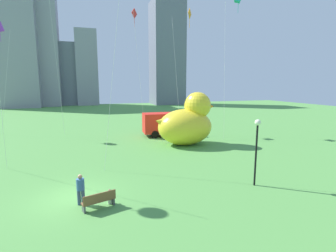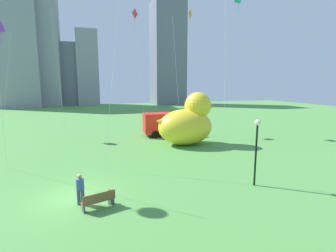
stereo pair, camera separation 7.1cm
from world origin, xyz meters
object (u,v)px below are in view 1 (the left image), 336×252
Objects in this scene: person_adult at (81,188)px; kite_orange at (188,21)px; park_bench at (99,200)px; lamppost at (257,140)px; person_child at (110,196)px; box_truck at (165,124)px; kite_red at (135,20)px; giant_inflatable_duck at (187,123)px; kite_purple at (0,28)px.

person_adult is 26.16m from kite_orange.
lamppost is (9.62, 0.20, 2.49)m from park_bench.
box_truck reaches higher than person_child.
box_truck is at bearing -59.85° from kite_red.
kite_red reaches higher than park_bench.
box_truck is (9.77, 16.34, 0.51)m from person_adult.
person_adult is at bearing 164.19° from person_child.
kite_red is at bearing 75.08° from person_child.
giant_inflatable_duck reaches higher than box_truck.
park_bench is 19.33m from box_truck.
park_bench is at bearing -117.37° from box_truck.
person_adult reaches higher than park_bench.
lamppost reaches higher than person_child.
park_bench is 0.11× the size of kite_red.
person_adult is 19.04m from box_truck.
park_bench is 0.11× the size of kite_orange.
lamppost is 0.27× the size of kite_red.
park_bench is at bearing -67.73° from kite_purple.
person_child is 0.20× the size of lamppost.
lamppost is at bearing -1.19° from person_child.
kite_red is (-3.38, 21.47, 11.54)m from lamppost.
giant_inflatable_duck reaches higher than park_bench.
person_adult is 2.00× the size of person_child.
person_child is at bearing -104.92° from kite_red.
park_bench is 0.69m from person_child.
kite_red is at bearing -6.18° from kite_purple.
kite_purple is (-8.68, 22.59, 12.02)m from person_adult.
park_bench is 26.57m from kite_red.
person_child is at bearing -128.39° from giant_inflatable_duck.
lamppost is at bearing -98.85° from kite_orange.
kite_red reaches higher than kite_purple.
kite_red reaches higher than person_child.
kite_purple is 15.99m from kite_red.
box_truck is at bearing 59.13° from person_adult.
giant_inflatable_duck is (9.74, 11.96, 1.89)m from park_bench.
park_bench is 26.51m from kite_orange.
box_truck is (-0.74, 16.94, -1.53)m from lamppost.
kite_purple is at bearing 129.62° from lamppost.
person_child is at bearing -15.81° from person_adult.
park_bench reaches higher than person_child.
kite_orange reaches higher than kite_purple.
person_child is 0.06× the size of kite_purple.
giant_inflatable_duck is at bearing -80.50° from box_truck.
kite_orange is at bearing 81.15° from lamppost.
person_adult is at bearing -126.63° from kite_orange.
lamppost is at bearing 1.19° from park_bench.
kite_purple reaches higher than park_bench.
park_bench is at bearing -123.60° from kite_orange.
box_truck is 22.63m from kite_purple.
kite_orange is (11.95, 18.46, 13.83)m from person_child.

